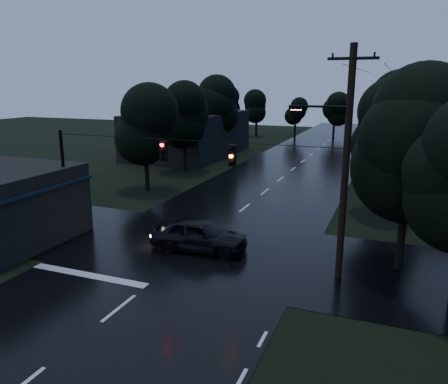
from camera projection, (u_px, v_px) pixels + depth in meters
The scene contains 15 objects.
main_road at pixel (280, 179), 39.39m from camera, with size 12.00×120.00×0.02m, color black.
cross_street at pixel (196, 247), 23.14m from camera, with size 60.00×9.00×0.02m, color black.
building_far_left at pixel (189, 134), 52.78m from camera, with size 10.00×16.00×5.00m, color black.
utility_pole_main at pixel (344, 161), 18.33m from camera, with size 3.50×0.30×10.00m.
utility_pole_far at pixel (380, 144), 33.69m from camera, with size 2.00×0.30×7.50m.
anchor_pole_left at pixel (65, 184), 24.17m from camera, with size 0.18×0.18×6.00m, color black.
span_signals at pixel (196, 152), 20.76m from camera, with size 15.00×0.37×1.12m.
tree_corner_near at pixel (411, 141), 19.03m from camera, with size 4.48×4.48×9.44m.
tree_left_a at pixel (145, 125), 34.09m from camera, with size 3.92×3.92×8.26m.
tree_left_b at pixel (184, 114), 41.44m from camera, with size 4.20×4.20×8.85m.
tree_left_c at pixel (218, 105), 50.58m from camera, with size 4.48×4.48×9.44m.
tree_right_a at pixel (390, 129), 27.60m from camera, with size 4.20×4.20×8.85m.
tree_right_b at pixel (401, 115), 34.52m from camera, with size 4.48×4.48×9.44m.
tree_right_c at pixel (408, 105), 43.24m from camera, with size 4.76×4.76×10.03m.
car at pixel (199, 235), 22.49m from camera, with size 2.01×4.99×1.70m, color black.
Camera 1 is at (9.35, -7.68, 8.45)m, focal length 35.00 mm.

